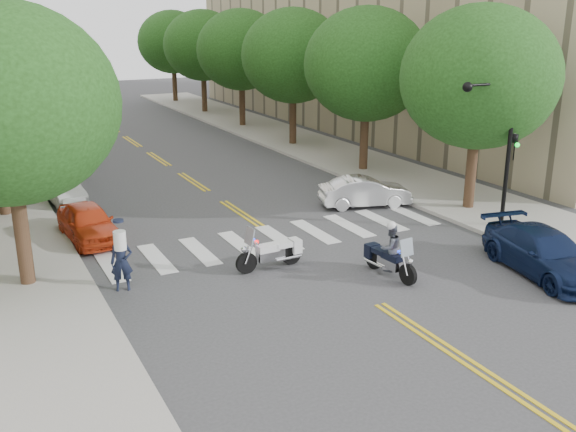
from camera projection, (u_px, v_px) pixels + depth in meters
ground at (380, 304)px, 18.41m from camera, size 140.00×140.00×0.00m
sidewalk_right at (302, 143)px, 41.20m from camera, size 5.00×60.00×0.15m
tree_l_0 at (5, 104)px, 17.96m from camera, size 6.40×6.40×8.45m
tree_r_0 at (479, 77)px, 25.70m from camera, size 6.40×6.40×8.45m
tree_r_1 at (367, 64)px, 32.47m from camera, size 6.40×6.40×8.45m
tree_r_2 at (293, 56)px, 39.25m from camera, size 6.40×6.40×8.45m
tree_r_3 at (241, 50)px, 46.02m from camera, size 6.40×6.40×8.45m
tree_r_4 at (202, 45)px, 52.80m from camera, size 6.40×6.40×8.45m
tree_r_5 at (173, 42)px, 59.57m from camera, size 6.40×6.40×8.45m
traffic_signal_pole at (501, 135)px, 23.65m from camera, size 2.82×0.42×6.00m
motorcycle_police at (389, 251)px, 20.24m from camera, size 0.81×2.25×1.83m
motorcycle_parked at (275, 252)px, 20.98m from camera, size 2.37×0.57×1.53m
officer_standing at (122, 262)px, 19.14m from camera, size 0.75×0.59×1.80m
convertible at (365, 192)px, 27.70m from camera, size 4.16×2.43×1.29m
sedan_blue at (544, 253)px, 20.41m from camera, size 2.89×5.19×1.42m
parked_car_a at (88, 223)px, 23.48m from camera, size 1.93×4.11×1.36m
parked_car_b at (64, 190)px, 28.23m from camera, size 1.59×3.64×1.16m
parked_car_c at (62, 156)px, 34.97m from camera, size 2.05×4.31×1.19m
parked_car_d at (36, 151)px, 36.20m from camera, size 1.98×4.45×1.27m
parked_car_e at (21, 128)px, 42.92m from camera, size 1.87×4.31×1.45m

